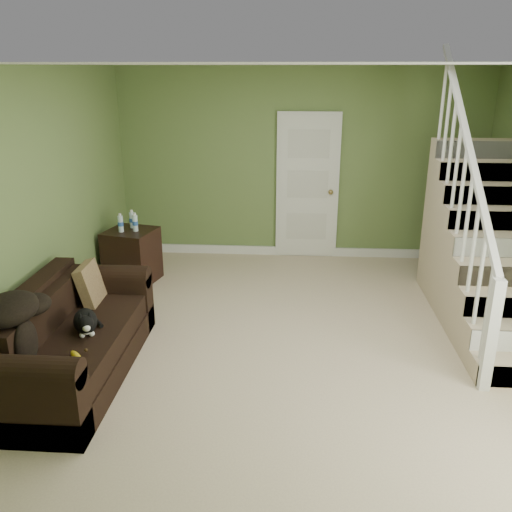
# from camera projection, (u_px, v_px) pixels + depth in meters

# --- Properties ---
(floor) EXTENTS (5.00, 5.50, 0.01)m
(floor) POSITION_uv_depth(u_px,v_px,m) (299.00, 346.00, 5.28)
(floor) COLOR tan
(floor) RESTS_ON ground
(ceiling) EXTENTS (5.00, 5.50, 0.01)m
(ceiling) POSITION_uv_depth(u_px,v_px,m) (308.00, 64.00, 4.42)
(ceiling) COLOR white
(ceiling) RESTS_ON wall_back
(wall_back) EXTENTS (5.00, 0.04, 2.60)m
(wall_back) POSITION_uv_depth(u_px,v_px,m) (301.00, 165.00, 7.44)
(wall_back) COLOR olive
(wall_back) RESTS_ON floor
(wall_front) EXTENTS (5.00, 0.04, 2.60)m
(wall_front) POSITION_uv_depth(u_px,v_px,m) (311.00, 391.00, 2.27)
(wall_front) COLOR olive
(wall_front) RESTS_ON floor
(wall_left) EXTENTS (0.04, 5.50, 2.60)m
(wall_left) POSITION_uv_depth(u_px,v_px,m) (33.00, 213.00, 5.02)
(wall_left) COLOR olive
(wall_left) RESTS_ON floor
(baseboard_back) EXTENTS (5.00, 0.04, 0.12)m
(baseboard_back) POSITION_uv_depth(u_px,v_px,m) (298.00, 251.00, 7.82)
(baseboard_back) COLOR white
(baseboard_back) RESTS_ON floor
(baseboard_left) EXTENTS (0.04, 5.50, 0.12)m
(baseboard_left) POSITION_uv_depth(u_px,v_px,m) (53.00, 333.00, 5.43)
(baseboard_left) COLOR white
(baseboard_left) RESTS_ON floor
(door) EXTENTS (0.86, 0.12, 2.02)m
(door) POSITION_uv_depth(u_px,v_px,m) (307.00, 187.00, 7.49)
(door) COLOR white
(door) RESTS_ON floor
(staircase) EXTENTS (1.00, 2.51, 2.82)m
(staircase) POSITION_uv_depth(u_px,v_px,m) (485.00, 257.00, 5.85)
(staircase) COLOR tan
(staircase) RESTS_ON floor
(sofa) EXTENTS (0.89, 2.05, 0.81)m
(sofa) POSITION_uv_depth(u_px,v_px,m) (69.00, 343.00, 4.72)
(sofa) COLOR black
(sofa) RESTS_ON floor
(side_table) EXTENTS (0.67, 0.67, 0.90)m
(side_table) POSITION_uv_depth(u_px,v_px,m) (132.00, 255.00, 6.79)
(side_table) COLOR black
(side_table) RESTS_ON floor
(cat) EXTENTS (0.35, 0.52, 0.26)m
(cat) POSITION_uv_depth(u_px,v_px,m) (84.00, 322.00, 4.59)
(cat) COLOR black
(cat) RESTS_ON sofa
(banana) EXTENTS (0.17, 0.18, 0.06)m
(banana) POSITION_uv_depth(u_px,v_px,m) (76.00, 357.00, 4.18)
(banana) COLOR gold
(banana) RESTS_ON sofa
(throw_pillow) EXTENTS (0.20, 0.40, 0.40)m
(throw_pillow) POSITION_uv_depth(u_px,v_px,m) (90.00, 284.00, 5.18)
(throw_pillow) COLOR #442E1B
(throw_pillow) RESTS_ON sofa
(throw_blanket) EXTENTS (0.50, 0.61, 0.22)m
(throw_blanket) POSITION_uv_depth(u_px,v_px,m) (9.00, 309.00, 4.12)
(throw_blanket) COLOR black
(throw_blanket) RESTS_ON sofa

